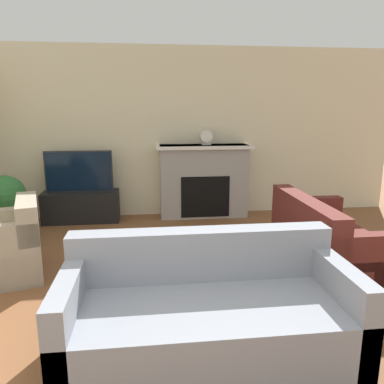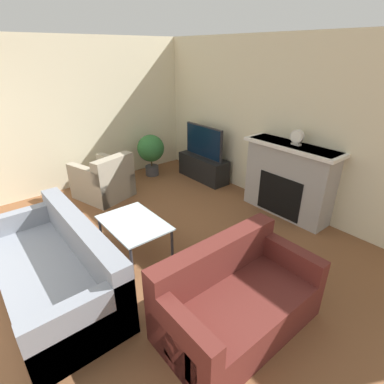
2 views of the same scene
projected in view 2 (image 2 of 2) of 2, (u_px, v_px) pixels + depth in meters
wall_back at (264, 122)px, 5.08m from camera, size 8.00×0.06×2.70m
wall_left at (63, 117)px, 5.40m from camera, size 0.06×7.99×2.70m
fireplace at (288, 179)px, 4.74m from camera, size 1.52×0.46×1.17m
tv_stand at (203, 168)px, 6.21m from camera, size 1.15×0.40×0.48m
tv at (204, 142)px, 5.97m from camera, size 1.01×0.06×0.63m
couch_sectional at (57, 272)px, 3.24m from camera, size 2.04×0.94×0.82m
couch_loveseat at (235, 301)px, 2.86m from camera, size 0.86×1.53×0.82m
armchair_by_window at (104, 182)px, 5.41m from camera, size 1.05×1.00×0.82m
coffee_table at (134, 225)px, 3.86m from camera, size 0.94×0.66×0.46m
potted_plant at (151, 150)px, 6.26m from camera, size 0.56×0.56×0.87m
mantel_clock at (297, 137)px, 4.42m from camera, size 0.20×0.07×0.23m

